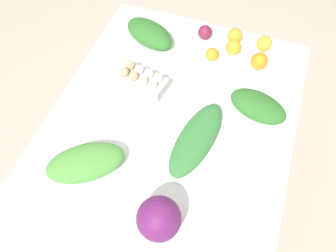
% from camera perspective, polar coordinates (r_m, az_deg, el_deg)
% --- Properties ---
extents(ground_plane, '(8.00, 8.00, 0.00)m').
position_cam_1_polar(ground_plane, '(2.06, -0.00, -11.24)').
color(ground_plane, '#B2A899').
extents(dining_table, '(1.38, 1.03, 0.74)m').
position_cam_1_polar(dining_table, '(1.47, -0.00, -2.19)').
color(dining_table, silver).
rests_on(dining_table, ground_plane).
extents(cabbage_purple, '(0.16, 0.16, 0.16)m').
position_cam_1_polar(cabbage_purple, '(1.16, -1.60, -15.81)').
color(cabbage_purple, '#601E5B').
rests_on(cabbage_purple, dining_table).
extents(egg_carton, '(0.15, 0.25, 0.09)m').
position_cam_1_polar(egg_carton, '(1.50, -4.64, 8.11)').
color(egg_carton, '#B7B7B2').
rests_on(egg_carton, dining_table).
extents(greens_bunch_dandelion, '(0.30, 0.34, 0.08)m').
position_cam_1_polar(greens_bunch_dandelion, '(1.31, -14.16, -6.17)').
color(greens_bunch_dandelion, '#4C933D').
rests_on(greens_bunch_dandelion, dining_table).
extents(greens_bunch_beet_tops, '(0.21, 0.28, 0.07)m').
position_cam_1_polar(greens_bunch_beet_tops, '(1.47, 15.40, 3.36)').
color(greens_bunch_beet_tops, '#2D6B28').
rests_on(greens_bunch_beet_tops, dining_table).
extents(greens_bunch_kale, '(0.41, 0.21, 0.07)m').
position_cam_1_polar(greens_bunch_kale, '(1.33, 4.99, -2.21)').
color(greens_bunch_kale, '#337538').
rests_on(greens_bunch_kale, dining_table).
extents(greens_bunch_scallion, '(0.25, 0.32, 0.09)m').
position_cam_1_polar(greens_bunch_scallion, '(1.71, -3.27, 15.78)').
color(greens_bunch_scallion, '#2D6B28').
rests_on(greens_bunch_scallion, dining_table).
extents(beet_root, '(0.07, 0.07, 0.07)m').
position_cam_1_polar(beet_root, '(1.73, 6.44, 15.92)').
color(beet_root, maroon).
rests_on(beet_root, dining_table).
extents(orange_0, '(0.07, 0.07, 0.07)m').
position_cam_1_polar(orange_0, '(1.68, 11.29, 13.28)').
color(orange_0, orange).
rests_on(orange_0, dining_table).
extents(orange_1, '(0.07, 0.07, 0.07)m').
position_cam_1_polar(orange_1, '(1.74, 11.59, 15.16)').
color(orange_1, orange).
rests_on(orange_1, dining_table).
extents(orange_2, '(0.06, 0.06, 0.06)m').
position_cam_1_polar(orange_2, '(1.63, 7.70, 12.25)').
color(orange_2, orange).
rests_on(orange_2, dining_table).
extents(orange_3, '(0.08, 0.08, 0.08)m').
position_cam_1_polar(orange_3, '(1.73, 16.42, 13.61)').
color(orange_3, '#F9A833').
rests_on(orange_3, dining_table).
extents(orange_4, '(0.08, 0.08, 0.08)m').
position_cam_1_polar(orange_4, '(1.63, 15.59, 10.82)').
color(orange_4, orange).
rests_on(orange_4, dining_table).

